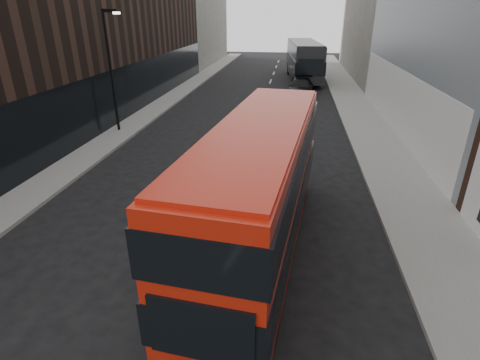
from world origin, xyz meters
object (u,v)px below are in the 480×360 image
at_px(grey_bus, 304,60).
at_px(car_c, 301,88).
at_px(car_b, 284,126).
at_px(street_lamp, 111,64).
at_px(car_a, 253,150).
at_px(red_bus, 260,185).

relative_size(grey_bus, car_c, 2.44).
bearing_deg(car_b, street_lamp, 173.67).
height_order(car_a, car_c, car_c).
bearing_deg(car_c, car_b, -90.80).
distance_m(car_a, car_c, 17.07).
xyz_separation_m(street_lamp, car_a, (8.96, -4.20, -3.44)).
relative_size(street_lamp, red_bus, 0.66).
bearing_deg(grey_bus, red_bus, -98.26).
relative_size(street_lamp, car_b, 1.47).
xyz_separation_m(street_lamp, grey_bus, (11.68, 21.66, -2.02)).
relative_size(street_lamp, grey_bus, 0.55).
distance_m(red_bus, car_b, 11.81).
relative_size(street_lamp, car_a, 1.61).
bearing_deg(grey_bus, street_lamp, -123.64).
bearing_deg(red_bus, grey_bus, 93.24).
relative_size(grey_bus, car_a, 2.92).
bearing_deg(street_lamp, car_a, -25.12).
height_order(street_lamp, car_a, street_lamp).
distance_m(street_lamp, red_bus, 15.47).
bearing_deg(red_bus, car_a, 103.77).
xyz_separation_m(red_bus, car_b, (0.39, 11.70, -1.56)).
height_order(red_bus, car_a, red_bus).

